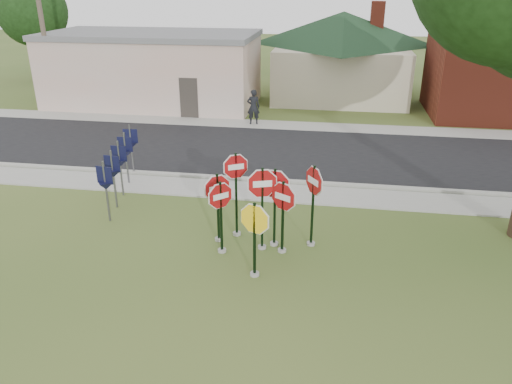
% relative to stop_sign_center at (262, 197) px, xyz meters
% --- Properties ---
extents(ground, '(120.00, 120.00, 0.00)m').
position_rel_stop_sign_center_xyz_m(ground, '(-0.02, -1.53, -1.60)').
color(ground, '#38521E').
rests_on(ground, ground).
extents(sidewalk_near, '(60.00, 1.60, 0.06)m').
position_rel_stop_sign_center_xyz_m(sidewalk_near, '(-0.02, 3.97, -1.57)').
color(sidewalk_near, gray).
rests_on(sidewalk_near, ground).
extents(road, '(60.00, 7.00, 0.04)m').
position_rel_stop_sign_center_xyz_m(road, '(-0.02, 8.47, -1.58)').
color(road, black).
rests_on(road, ground).
extents(sidewalk_far, '(60.00, 1.60, 0.06)m').
position_rel_stop_sign_center_xyz_m(sidewalk_far, '(-0.02, 12.77, -1.57)').
color(sidewalk_far, gray).
rests_on(sidewalk_far, ground).
extents(curb, '(60.00, 0.20, 0.14)m').
position_rel_stop_sign_center_xyz_m(curb, '(-0.02, 4.97, -1.53)').
color(curb, gray).
rests_on(curb, ground).
extents(stop_sign_center, '(1.08, 0.38, 2.56)m').
position_rel_stop_sign_center_xyz_m(stop_sign_center, '(0.00, 0.00, 0.00)').
color(stop_sign_center, gray).
rests_on(stop_sign_center, ground).
extents(stop_sign_yellow, '(1.05, 0.39, 2.18)m').
position_rel_stop_sign_center_xyz_m(stop_sign_yellow, '(0.02, -1.42, -0.30)').
color(stop_sign_yellow, gray).
rests_on(stop_sign_yellow, ground).
extents(stop_sign_left, '(0.75, 0.71, 2.22)m').
position_rel_stop_sign_center_xyz_m(stop_sign_left, '(-1.08, -0.37, -0.27)').
color(stop_sign_left, gray).
rests_on(stop_sign_left, ground).
extents(stop_sign_right, '(0.95, 0.60, 2.24)m').
position_rel_stop_sign_center_xyz_m(stop_sign_right, '(0.58, -0.09, -0.24)').
color(stop_sign_right, gray).
rests_on(stop_sign_right, ground).
extents(stop_sign_back_right, '(1.14, 0.24, 2.47)m').
position_rel_stop_sign_center_xyz_m(stop_sign_back_right, '(0.32, 0.25, -0.07)').
color(stop_sign_back_right, gray).
rests_on(stop_sign_back_right, ground).
extents(stop_sign_back_left, '(0.89, 0.50, 2.68)m').
position_rel_stop_sign_center_xyz_m(stop_sign_back_left, '(-0.87, 0.69, 0.06)').
color(stop_sign_back_left, gray).
rests_on(stop_sign_back_left, ground).
extents(stop_sign_far_right, '(0.65, 0.93, 2.55)m').
position_rel_stop_sign_center_xyz_m(stop_sign_far_right, '(1.36, 0.42, -0.01)').
color(stop_sign_far_right, gray).
rests_on(stop_sign_far_right, ground).
extents(stop_sign_far_left, '(0.88, 0.65, 2.20)m').
position_rel_stop_sign_center_xyz_m(stop_sign_far_left, '(-1.32, 0.27, -0.27)').
color(stop_sign_far_left, gray).
rests_on(stop_sign_far_left, ground).
extents(route_sign_row, '(1.43, 4.63, 2.00)m').
position_rel_stop_sign_center_xyz_m(route_sign_row, '(-5.42, 2.97, -0.37)').
color(route_sign_row, '#59595E').
rests_on(route_sign_row, ground).
extents(building_stucco, '(12.20, 6.20, 4.20)m').
position_rel_stop_sign_center_xyz_m(building_stucco, '(-9.01, 16.46, 0.55)').
color(building_stucco, beige).
rests_on(building_stucco, ground).
extents(building_house, '(11.60, 11.60, 6.20)m').
position_rel_stop_sign_center_xyz_m(building_house, '(1.99, 20.47, 2.05)').
color(building_house, '#C0B398').
rests_on(building_house, ground).
extents(utility_pole_near, '(2.20, 0.26, 9.50)m').
position_rel_stop_sign_center_xyz_m(utility_pole_near, '(-14.02, 13.67, 3.37)').
color(utility_pole_near, '#4B3D32').
rests_on(utility_pole_near, ground).
extents(bg_tree_left, '(4.90, 4.90, 7.35)m').
position_rel_stop_sign_center_xyz_m(bg_tree_left, '(-20.02, 22.47, 3.28)').
color(bg_tree_left, black).
rests_on(bg_tree_left, ground).
extents(pedestrian, '(0.74, 0.57, 1.80)m').
position_rel_stop_sign_center_xyz_m(pedestrian, '(-2.37, 12.73, -0.64)').
color(pedestrian, black).
rests_on(pedestrian, sidewalk_far).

